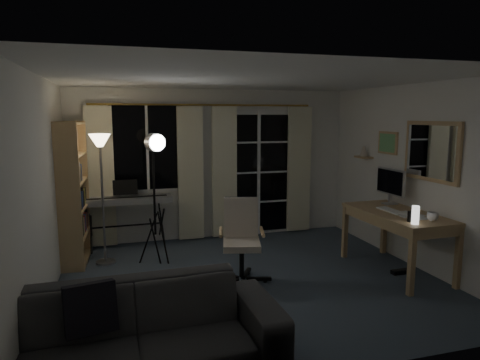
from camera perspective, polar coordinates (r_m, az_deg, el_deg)
The scene contains 17 objects.
floor at distance 5.36m, azimuth 1.38°, elevation -13.30°, with size 4.50×4.00×0.02m, color #384452.
window at distance 6.74m, azimuth -12.27°, elevation 4.26°, with size 1.20×0.08×1.40m.
french_door at distance 7.14m, azimuth 2.41°, elevation 0.85°, with size 1.32×0.09×2.11m.
curtains at distance 6.82m, azimuth -4.44°, elevation 1.05°, with size 3.60×0.07×2.13m.
bookshelf at distance 6.17m, azimuth -21.67°, elevation -2.11°, with size 0.35×0.90×1.91m.
torchiere_lamp at distance 5.90m, azimuth -18.08°, elevation 2.54°, with size 0.32×0.32×1.75m.
keyboard_piano at distance 6.56m, azimuth -14.94°, elevation -2.74°, with size 1.34×0.68×0.96m.
studio_light at distance 5.67m, azimuth -11.26°, elevation 2.91°, with size 0.41×0.42×1.80m.
office_chair at distance 5.20m, azimuth 0.18°, elevation -7.00°, with size 0.69×0.69×1.00m.
desk at distance 5.79m, azimuth 20.23°, elevation -4.96°, with size 0.77×1.48×0.78m.
monitor at distance 6.18m, azimuth 19.44°, elevation -0.36°, with size 0.19×0.56×0.49m.
desk_clutter at distance 5.58m, azimuth 21.11°, elevation -6.25°, with size 0.45×0.89×0.99m.
mug at distance 5.43m, azimuth 24.29°, elevation -4.32°, with size 0.13×0.10×0.13m, color silver.
wall_mirror at distance 5.77m, azimuth 24.17°, elevation 3.49°, with size 0.04×0.94×0.74m.
framed_print at distance 6.48m, azimuth 19.11°, elevation 4.70°, with size 0.03×0.42×0.32m.
wall_shelf at distance 6.87m, azimuth 16.17°, elevation 3.42°, with size 0.16×0.30×0.18m.
sofa at distance 3.55m, azimuth -13.83°, elevation -17.46°, with size 2.30×0.74×0.89m.
Camera 1 is at (-1.50, -4.74, 1.99)m, focal length 32.00 mm.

